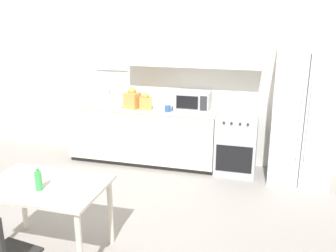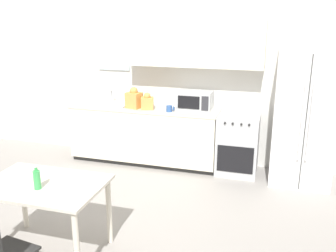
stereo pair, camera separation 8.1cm
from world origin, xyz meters
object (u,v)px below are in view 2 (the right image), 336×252
(refrigerator, at_px, (304,118))
(coffee_mug, at_px, (170,109))
(oven_range, at_px, (238,144))
(drink_bottle, at_px, (37,179))
(microwave, at_px, (195,100))
(dining_table, at_px, (44,194))

(refrigerator, distance_m, coffee_mug, 1.92)
(oven_range, relative_size, coffee_mug, 7.33)
(coffee_mug, relative_size, drink_bottle, 0.52)
(microwave, height_order, dining_table, microwave)
(oven_range, bearing_deg, microwave, 172.10)
(dining_table, bearing_deg, refrigerator, 45.18)
(coffee_mug, bearing_deg, drink_bottle, -102.76)
(oven_range, xyz_separation_m, coffee_mug, (-1.02, -0.18, 0.52))
(refrigerator, bearing_deg, dining_table, -134.82)
(oven_range, xyz_separation_m, microwave, (-0.69, 0.10, 0.61))
(refrigerator, height_order, microwave, refrigerator)
(drink_bottle, bearing_deg, coffee_mug, 77.24)
(refrigerator, bearing_deg, microwave, 174.38)
(dining_table, distance_m, drink_bottle, 0.24)
(microwave, xyz_separation_m, drink_bottle, (-0.89, -2.78, -0.20))
(drink_bottle, bearing_deg, oven_range, 59.44)
(refrigerator, relative_size, drink_bottle, 7.93)
(oven_range, relative_size, microwave, 1.75)
(coffee_mug, bearing_deg, microwave, 40.64)
(dining_table, bearing_deg, drink_bottle, -78.76)
(dining_table, bearing_deg, microwave, 71.08)
(oven_range, distance_m, refrigerator, 1.02)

